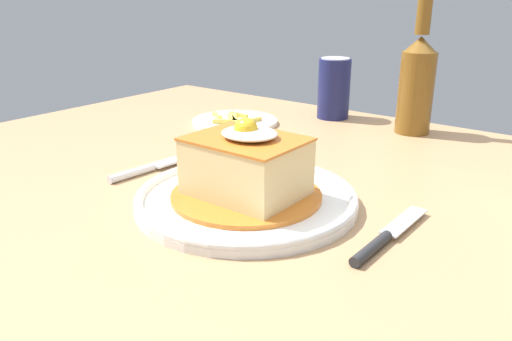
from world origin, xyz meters
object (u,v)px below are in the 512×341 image
at_px(fork, 144,170).
at_px(side_plate_fries, 235,121).
at_px(main_plate, 246,198).
at_px(soda_can, 334,88).
at_px(beer_bottle_amber, 417,80).
at_px(knife, 382,240).

distance_m(fork, side_plate_fries, 0.31).
relative_size(main_plate, side_plate_fries, 1.64).
distance_m(fork, soda_can, 0.48).
bearing_deg(main_plate, beer_bottle_amber, 85.45).
bearing_deg(side_plate_fries, knife, -33.27).
relative_size(soda_can, beer_bottle_amber, 0.47).
distance_m(main_plate, side_plate_fries, 0.40).
relative_size(knife, side_plate_fries, 0.97).
xyz_separation_m(main_plate, knife, (0.18, 0.00, -0.00)).
xyz_separation_m(main_plate, soda_can, (-0.14, 0.47, 0.05)).
bearing_deg(knife, side_plate_fries, 146.73).
bearing_deg(main_plate, side_plate_fries, 131.96).
height_order(beer_bottle_amber, side_plate_fries, beer_bottle_amber).
bearing_deg(beer_bottle_amber, soda_can, 176.53).
bearing_deg(soda_can, main_plate, -73.26).
height_order(fork, beer_bottle_amber, beer_bottle_amber).
height_order(knife, beer_bottle_amber, beer_bottle_amber).
relative_size(fork, side_plate_fries, 0.83).
distance_m(main_plate, beer_bottle_amber, 0.47).
distance_m(beer_bottle_amber, side_plate_fries, 0.36).
xyz_separation_m(beer_bottle_amber, side_plate_fries, (-0.31, -0.16, -0.09)).
relative_size(beer_bottle_amber, side_plate_fries, 1.56).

